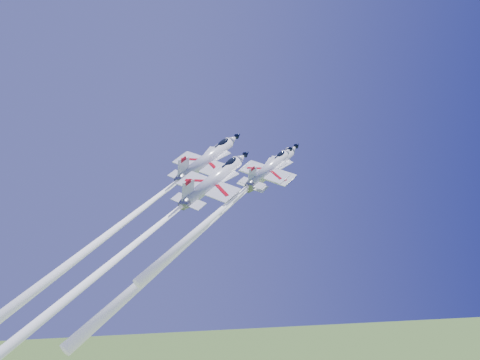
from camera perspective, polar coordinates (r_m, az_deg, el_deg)
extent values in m
cylinder|color=white|center=(100.63, 3.33, 1.25)|extent=(5.78, 9.74, 11.81)
cone|color=white|center=(105.84, 5.65, 3.29)|extent=(3.35, 3.67, 3.58)
cone|color=black|center=(107.09, 6.16, 3.74)|extent=(1.69, 1.85, 1.80)
cone|color=slate|center=(96.11, 0.98, -0.82)|extent=(3.08, 2.99, 2.65)
ellipsoid|color=black|center=(103.56, 4.84, 2.95)|extent=(3.23, 2.80, 2.85)
cube|color=black|center=(102.31, 4.34, 2.64)|extent=(1.04, 0.85, 0.95)
cube|color=white|center=(99.93, 2.93, 0.76)|extent=(9.91, 9.08, 5.55)
cube|color=white|center=(103.06, 3.49, 2.03)|extent=(3.39, 2.55, 2.37)
cube|color=white|center=(101.75, 4.74, 1.64)|extent=(3.39, 2.55, 2.37)
cube|color=white|center=(96.81, 1.34, -0.56)|extent=(5.32, 4.93, 2.97)
cube|color=white|center=(96.00, 1.36, 0.39)|extent=(2.67, 3.12, 3.96)
cube|color=#B60918|center=(95.39, 1.39, 1.20)|extent=(1.18, 1.05, 1.22)
cube|color=black|center=(101.19, 3.37, 0.79)|extent=(8.05, 5.29, 6.09)
sphere|color=white|center=(95.95, 0.88, -0.91)|extent=(1.17, 1.25, 1.19)
cone|color=white|center=(84.79, -7.38, -8.11)|extent=(12.24, 26.12, 34.06)
cylinder|color=white|center=(99.93, -3.61, 2.19)|extent=(6.14, 10.34, 12.53)
cone|color=white|center=(104.97, -0.80, 4.34)|extent=(3.55, 3.89, 3.80)
cone|color=black|center=(106.20, -0.18, 4.81)|extent=(1.79, 1.96, 1.91)
cone|color=slate|center=(95.66, -6.46, 0.02)|extent=(3.26, 3.17, 2.82)
ellipsoid|color=black|center=(102.75, -1.81, 3.99)|extent=(3.43, 2.97, 3.02)
cube|color=black|center=(101.53, -2.43, 3.67)|extent=(1.11, 0.90, 1.01)
cube|color=white|center=(99.28, -4.09, 1.67)|extent=(10.52, 9.64, 5.89)
cube|color=white|center=(102.49, -3.27, 3.00)|extent=(3.60, 2.71, 2.52)
cube|color=white|center=(100.81, -2.03, 2.60)|extent=(3.60, 2.71, 2.52)
cube|color=white|center=(96.32, -6.02, 0.29)|extent=(5.65, 5.23, 3.15)
cube|color=white|center=(95.48, -6.06, 1.31)|extent=(2.84, 3.31, 4.20)
cube|color=#B60918|center=(94.85, -6.08, 2.18)|extent=(1.25, 1.11, 1.29)
cube|color=black|center=(100.50, -3.53, 1.69)|extent=(8.54, 5.62, 6.46)
sphere|color=white|center=(95.50, -6.57, -0.07)|extent=(1.24, 1.32, 1.26)
cone|color=white|center=(83.93, -19.03, -9.46)|extent=(15.35, 33.62, 44.14)
cylinder|color=white|center=(93.73, 3.03, 1.24)|extent=(4.67, 7.87, 9.54)
cone|color=white|center=(97.90, 5.07, 3.03)|extent=(2.71, 2.96, 2.89)
cone|color=black|center=(98.90, 5.52, 3.42)|extent=(1.37, 1.49, 1.45)
cone|color=slate|center=(90.08, 0.99, -0.55)|extent=(2.49, 2.41, 2.14)
ellipsoid|color=black|center=(96.08, 4.35, 2.72)|extent=(2.61, 2.26, 2.30)
cube|color=black|center=(95.08, 3.91, 2.46)|extent=(0.84, 0.68, 0.77)
cube|color=white|center=(93.17, 2.68, 0.82)|extent=(8.01, 7.34, 4.49)
cube|color=white|center=(95.70, 3.18, 1.92)|extent=(2.74, 2.06, 1.92)
cube|color=white|center=(94.62, 4.26, 1.58)|extent=(2.74, 2.06, 1.92)
cube|color=white|center=(90.65, 1.30, -0.32)|extent=(4.30, 3.98, 2.40)
cube|color=white|center=(90.00, 1.32, 0.50)|extent=(2.16, 2.52, 3.20)
cube|color=#B60918|center=(89.50, 1.35, 1.20)|extent=(0.95, 0.85, 0.98)
cube|color=black|center=(94.18, 3.07, 0.84)|extent=(6.50, 4.28, 4.92)
sphere|color=white|center=(89.95, 0.91, -0.62)|extent=(0.95, 1.01, 0.96)
cone|color=white|center=(82.47, -4.44, -5.29)|extent=(8.25, 17.02, 21.99)
cylinder|color=white|center=(90.55, -2.93, -0.10)|extent=(6.04, 10.18, 12.34)
cone|color=white|center=(95.43, 0.08, 2.34)|extent=(3.50, 3.83, 3.74)
cone|color=black|center=(96.62, 0.74, 2.87)|extent=(1.77, 1.93, 1.88)
cone|color=slate|center=(86.45, -6.00, -2.59)|extent=(3.21, 3.12, 2.77)
ellipsoid|color=black|center=(93.23, -1.00, 1.91)|extent=(3.38, 2.93, 2.98)
cube|color=black|center=(92.04, -1.66, 1.54)|extent=(1.09, 0.89, 0.99)
cube|color=white|center=(89.92, -3.45, -0.69)|extent=(10.36, 9.49, 5.80)
cube|color=white|center=(93.01, -2.57, 0.84)|extent=(3.54, 2.67, 2.48)
cube|color=white|center=(91.42, -1.22, 0.36)|extent=(3.54, 2.67, 2.48)
cube|color=white|center=(87.08, -5.52, -2.27)|extent=(5.56, 5.15, 3.10)
cube|color=white|center=(86.18, -5.57, -1.18)|extent=(2.80, 3.26, 4.14)
cube|color=#B60918|center=(85.51, -5.58, -0.25)|extent=(1.23, 1.10, 1.27)
cube|color=black|center=(91.14, -2.85, -0.63)|extent=(8.41, 5.53, 6.36)
sphere|color=white|center=(86.30, -6.12, -2.69)|extent=(1.22, 1.30, 1.24)
cone|color=white|center=(75.01, -21.88, -14.85)|extent=(16.67, 36.98, 48.71)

